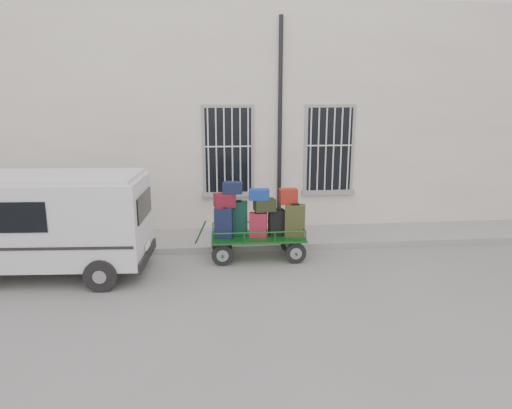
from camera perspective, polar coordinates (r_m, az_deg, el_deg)
The scene contains 5 objects.
ground at distance 9.71m, azimuth -0.21°, elevation -8.58°, with size 80.00×80.00×0.00m, color slate.
building at distance 14.50m, azimuth -2.32°, elevation 10.84°, with size 24.00×5.15×6.00m.
sidewalk at distance 11.75m, azimuth -1.23°, elevation -4.26°, with size 24.00×1.70×0.15m, color gray.
luggage_cart at distance 10.25m, azimuth 0.15°, elevation -2.11°, with size 2.50×0.98×1.79m.
van at distance 10.21m, azimuth -25.18°, elevation -1.61°, with size 4.31×2.12×2.12m.
Camera 1 is at (-0.85, -8.97, 3.62)m, focal length 32.00 mm.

